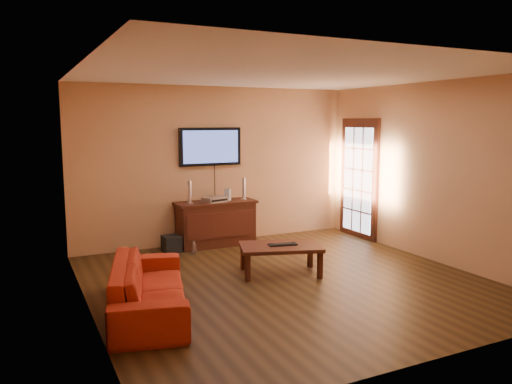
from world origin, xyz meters
TOP-DOWN VIEW (x-y plane):
  - ground_plane at (0.00, 0.00)m, footprint 5.00×5.00m
  - room_walls at (0.00, 0.62)m, footprint 5.00×5.00m
  - french_door at (2.46, 1.70)m, footprint 0.07×1.02m
  - media_console at (-0.13, 2.23)m, footprint 1.37×0.52m
  - television at (-0.13, 2.45)m, footprint 1.10×0.08m
  - coffee_table at (0.08, 0.32)m, footprint 1.25×0.97m
  - sofa at (-1.90, -0.26)m, footprint 1.04×2.06m
  - speaker_left at (-0.60, 2.20)m, footprint 0.10×0.10m
  - speaker_right at (0.38, 2.21)m, footprint 0.10×0.10m
  - av_receiver at (-0.16, 2.19)m, footprint 0.43×0.36m
  - game_console at (0.11, 2.27)m, footprint 0.07×0.15m
  - subwoofer at (-0.95, 2.13)m, footprint 0.29×0.29m
  - bottle at (-0.65, 1.86)m, footprint 0.07×0.07m
  - keyboard at (0.10, 0.30)m, footprint 0.42×0.22m

SIDE VIEW (x-z plane):
  - ground_plane at x=0.00m, z-range 0.00..0.00m
  - bottle at x=-0.65m, z-range -0.01..0.20m
  - subwoofer at x=-0.95m, z-range 0.00..0.27m
  - coffee_table at x=0.08m, z-range 0.16..0.57m
  - media_console at x=-0.13m, z-range 0.00..0.76m
  - sofa at x=-1.90m, z-range 0.00..0.77m
  - keyboard at x=0.10m, z-range 0.41..0.43m
  - av_receiver at x=-0.16m, z-range 0.76..0.85m
  - game_console at x=0.11m, z-range 0.76..0.96m
  - speaker_right at x=0.38m, z-range 0.75..1.12m
  - speaker_left at x=-0.60m, z-range 0.75..1.13m
  - french_door at x=2.46m, z-range -0.06..2.16m
  - television at x=-0.13m, z-range 1.35..2.00m
  - room_walls at x=0.00m, z-range -0.81..4.19m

